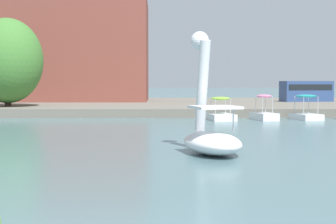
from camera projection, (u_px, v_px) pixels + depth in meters
The scene contains 8 objects.
shore_bank_far at pixel (154, 105), 45.22m from camera, with size 131.77×26.11×0.56m, color #6B665B.
swan_boat at pixel (210, 129), 15.80m from camera, with size 2.26×3.23×3.86m.
pedal_boat_lime at pixel (221, 113), 30.26m from camera, with size 1.73×2.53×1.39m.
pedal_boat_pink at pixel (264, 113), 30.38m from camera, with size 1.51×2.18×1.52m.
pedal_boat_teal at pixel (306, 111), 30.67m from camera, with size 1.75×2.25×1.52m.
tree_willow_near_path at pixel (7, 61), 35.84m from camera, with size 6.87×7.05×6.19m.
parked_van at pixel (306, 90), 45.92m from camera, with size 4.72×2.52×1.83m.
apartment_block at pixel (61, 51), 47.84m from camera, with size 16.08×9.10×9.39m, color brown.
Camera 1 is at (0.91, -5.05, 2.16)m, focal length 54.75 mm.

